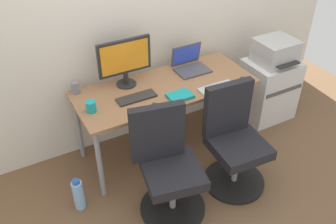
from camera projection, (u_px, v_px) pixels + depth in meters
name	position (u px, v px, depth m)	size (l,w,h in m)	color
ground_plane	(166.00, 147.00, 3.70)	(5.28, 5.28, 0.00)	brown
back_wall	(143.00, 8.00, 3.23)	(4.40, 0.04, 2.60)	silver
desk	(165.00, 92.00, 3.31)	(1.62, 0.66, 0.72)	#996B47
office_chair_left	(168.00, 168.00, 2.86)	(0.54, 0.54, 0.94)	black
office_chair_right	(234.00, 142.00, 3.11)	(0.54, 0.54, 0.94)	black
side_cabinet	(268.00, 89.00, 3.96)	(0.52, 0.44, 0.66)	silver
printer	(275.00, 51.00, 3.70)	(0.38, 0.40, 0.24)	#B7B7B7
water_bottle_on_floor	(78.00, 195.00, 3.00)	(0.09, 0.09, 0.31)	#8CBFF2
desktop_monitor	(125.00, 60.00, 3.15)	(0.48, 0.18, 0.43)	#262626
open_laptop	(190.00, 64.00, 3.49)	(0.31, 0.26, 0.23)	#4C4C51
keyboard_by_monitor	(137.00, 98.00, 3.11)	(0.34, 0.12, 0.02)	#2D2D2D
keyboard_by_laptop	(217.00, 88.00, 3.24)	(0.34, 0.12, 0.02)	#B7B7B7
mouse_by_monitor	(156.00, 106.00, 3.00)	(0.06, 0.10, 0.03)	#2D2D2D
mouse_by_laptop	(244.00, 79.00, 3.34)	(0.06, 0.10, 0.03)	#2D2D2D
coffee_mug	(91.00, 107.00, 2.94)	(0.08, 0.08, 0.09)	teal
pen_cup	(75.00, 88.00, 3.15)	(0.07, 0.07, 0.10)	slate
notebook	(180.00, 96.00, 3.12)	(0.21, 0.15, 0.03)	teal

